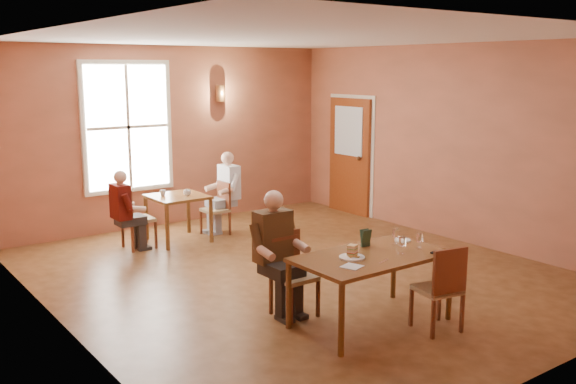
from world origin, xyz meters
TOP-DOWN VIEW (x-y plane):
  - ground at (0.00, 0.00)m, footprint 6.00×7.00m
  - wall_back at (0.00, 3.50)m, footprint 6.00×0.04m
  - wall_front at (0.00, -3.50)m, footprint 6.00×0.04m
  - wall_left at (-3.00, 0.00)m, footprint 0.04×7.00m
  - wall_right at (3.00, 0.00)m, footprint 0.04×7.00m
  - ceiling at (0.00, 0.00)m, footprint 6.00×7.00m
  - window at (-0.80, 3.45)m, footprint 1.36×0.10m
  - door at (2.94, 2.30)m, footprint 0.12×1.04m
  - wall_sconce at (0.90, 3.40)m, footprint 0.16×0.16m
  - main_table at (-0.40, -1.78)m, footprint 1.59×0.90m
  - chair_diner_main at (-0.90, -1.13)m, footprint 0.40×0.40m
  - diner_main at (-0.90, -1.16)m, footprint 0.52×0.52m
  - chair_empty at (0.04, -2.29)m, footprint 0.47×0.47m
  - plate_food at (-0.64, -1.75)m, footprint 0.27×0.27m
  - sandwich at (-0.61, -1.72)m, footprint 0.12×0.11m
  - goblet_a at (0.09, -1.65)m, footprint 0.09×0.09m
  - goblet_b at (0.17, -1.92)m, footprint 0.08×0.08m
  - goblet_c at (-0.11, -1.93)m, footprint 0.09×0.09m
  - menu_stand at (-0.23, -1.51)m, footprint 0.12×0.07m
  - knife at (-0.45, -2.02)m, footprint 0.18×0.07m
  - napkin at (-0.83, -1.96)m, footprint 0.23×0.23m
  - side_plate at (0.26, -1.59)m, footprint 0.21×0.21m
  - sunglasses at (0.18, -2.11)m, footprint 0.12×0.06m
  - second_table at (-0.50, 2.37)m, footprint 0.81×0.81m
  - chair_diner_white at (0.15, 2.37)m, footprint 0.37×0.37m
  - diner_white at (0.18, 2.37)m, footprint 0.51×0.51m
  - chair_diner_maroon at (-1.15, 2.37)m, footprint 0.40×0.40m
  - diner_maroon at (-1.18, 2.37)m, footprint 0.46×0.46m
  - cup_a at (-0.38, 2.27)m, footprint 0.12×0.12m
  - cup_b at (-0.69, 2.47)m, footprint 0.12×0.12m

SIDE VIEW (x-z plane):
  - ground at x=0.00m, z-range -0.01..0.01m
  - second_table at x=-0.50m, z-range 0.00..0.72m
  - main_table at x=-0.40m, z-range 0.00..0.75m
  - chair_diner_white at x=0.15m, z-range 0.00..0.84m
  - chair_empty at x=0.04m, z-range 0.00..0.90m
  - chair_diner_main at x=-0.90m, z-range 0.00..0.90m
  - chair_diner_maroon at x=-1.15m, z-range 0.00..0.91m
  - diner_maroon at x=-1.18m, z-range 0.00..1.16m
  - diner_white at x=0.18m, z-range 0.00..1.26m
  - diner_main at x=-0.90m, z-range 0.00..1.30m
  - knife at x=-0.45m, z-range 0.75..0.75m
  - napkin at x=-0.83m, z-range 0.75..0.75m
  - side_plate at x=0.26m, z-range 0.75..0.76m
  - sunglasses at x=0.18m, z-range 0.75..0.76m
  - cup_a at x=-0.38m, z-range 0.72..0.80m
  - cup_b at x=-0.69m, z-range 0.72..0.81m
  - plate_food at x=-0.64m, z-range 0.75..0.78m
  - sandwich at x=-0.61m, z-range 0.75..0.86m
  - goblet_b at x=0.17m, z-range 0.75..0.93m
  - goblet_c at x=-0.11m, z-range 0.75..0.93m
  - menu_stand at x=-0.23m, z-range 0.75..0.94m
  - goblet_a at x=0.09m, z-range 0.75..0.94m
  - door at x=2.94m, z-range 0.00..2.10m
  - wall_back at x=0.00m, z-range 0.00..3.00m
  - wall_front at x=0.00m, z-range 0.00..3.00m
  - wall_left at x=-3.00m, z-range 0.00..3.00m
  - wall_right at x=3.00m, z-range 0.00..3.00m
  - window at x=-0.80m, z-range 0.72..2.68m
  - wall_sconce at x=0.90m, z-range 2.06..2.34m
  - ceiling at x=0.00m, z-range 2.98..3.02m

